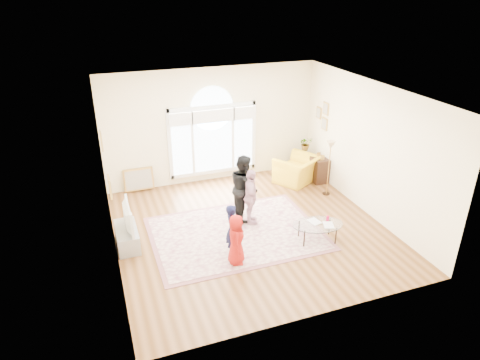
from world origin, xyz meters
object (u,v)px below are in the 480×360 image
object	(u,v)px
area_rug	(236,233)
coffee_table	(318,225)
tv_console	(127,237)
armchair	(297,170)
television	(125,217)

from	to	relation	value
area_rug	coffee_table	size ratio (longest dim) A/B	2.92
tv_console	armchair	distance (m)	5.21
tv_console	area_rug	bearing A→B (deg)	-8.62
tv_console	television	distance (m)	0.50
television	tv_console	bearing A→B (deg)	180.00
area_rug	tv_console	world-z (taller)	tv_console
television	coffee_table	world-z (taller)	television
coffee_table	armchair	size ratio (longest dim) A/B	1.07
television	area_rug	bearing A→B (deg)	-8.65
coffee_table	armchair	world-z (taller)	armchair
area_rug	coffee_table	world-z (taller)	coffee_table
area_rug	armchair	xyz separation A→B (m)	(2.56, 2.04, 0.36)
area_rug	armchair	size ratio (longest dim) A/B	3.14
area_rug	coffee_table	bearing A→B (deg)	-28.75
area_rug	television	world-z (taller)	television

